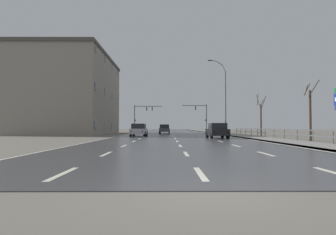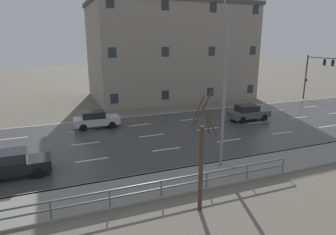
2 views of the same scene
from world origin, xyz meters
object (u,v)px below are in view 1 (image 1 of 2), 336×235
object	(u,v)px
street_lamp_midground	(224,98)
traffic_signal_right	(202,114)
car_near_right	(217,131)
car_mid_centre	(139,130)
car_near_left	(165,129)
brick_building	(70,95)
traffic_signal_left	(142,113)

from	to	relation	value
street_lamp_midground	traffic_signal_right	distance (m)	22.28
street_lamp_midground	car_near_right	xyz separation A→B (m)	(-3.14, -12.09, -4.48)
car_mid_centre	traffic_signal_right	bearing A→B (deg)	70.22
car_mid_centre	car_near_right	xyz separation A→B (m)	(8.53, -6.07, 0.00)
traffic_signal_right	car_mid_centre	bearing A→B (deg)	-111.50
car_near_left	car_mid_centre	size ratio (longest dim) A/B	1.00
traffic_signal_right	car_near_left	size ratio (longest dim) A/B	1.47
traffic_signal_right	car_near_right	world-z (taller)	traffic_signal_right
car_near_right	brick_building	xyz separation A→B (m)	(-20.96, 18.43, 5.59)
traffic_signal_right	car_mid_centre	xyz separation A→B (m)	(-11.13, -28.26, -3.21)
traffic_signal_right	car_near_right	distance (m)	34.58
street_lamp_midground	car_near_left	size ratio (longest dim) A/B	2.62
street_lamp_midground	traffic_signal_left	distance (m)	26.73
car_near_left	car_near_right	bearing A→B (deg)	-74.06
street_lamp_midground	traffic_signal_left	world-z (taller)	street_lamp_midground
traffic_signal_right	car_near_left	bearing A→B (deg)	-120.71
car_near_left	car_near_right	xyz separation A→B (m)	(5.48, -20.71, 0.00)
traffic_signal_right	traffic_signal_left	bearing A→B (deg)	177.24
traffic_signal_right	street_lamp_midground	bearing A→B (deg)	-88.63
car_mid_centre	car_near_right	size ratio (longest dim) A/B	1.00
traffic_signal_left	traffic_signal_right	bearing A→B (deg)	-2.76
brick_building	car_near_right	bearing A→B (deg)	-41.33
street_lamp_midground	traffic_signal_left	size ratio (longest dim) A/B	1.78
traffic_signal_right	brick_building	xyz separation A→B (m)	(-23.57, -15.90, 2.37)
traffic_signal_left	brick_building	world-z (taller)	brick_building
traffic_signal_left	car_near_right	bearing A→B (deg)	-73.07
car_near_left	brick_building	world-z (taller)	brick_building
street_lamp_midground	car_mid_centre	xyz separation A→B (m)	(-11.66, -6.02, -4.48)
car_near_left	car_mid_centre	xyz separation A→B (m)	(-3.04, -14.64, 0.00)
street_lamp_midground	car_near_right	bearing A→B (deg)	-104.54
traffic_signal_right	traffic_signal_left	world-z (taller)	traffic_signal_right
street_lamp_midground	car_near_left	world-z (taller)	street_lamp_midground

